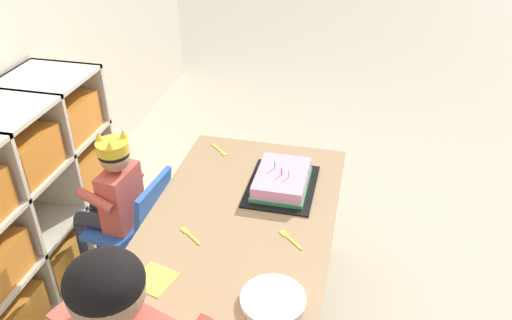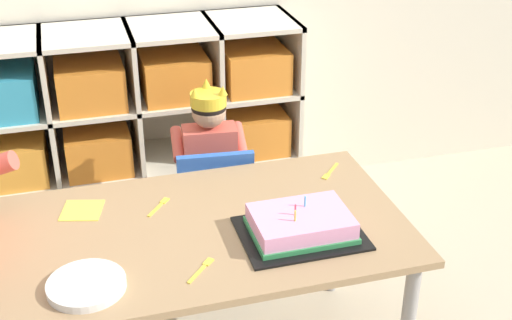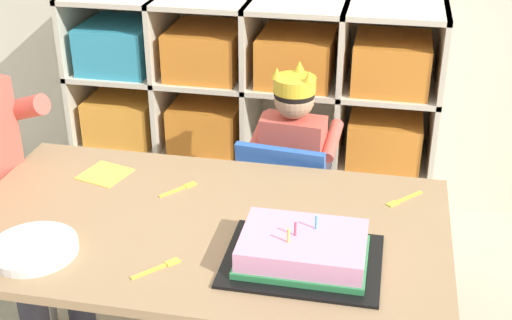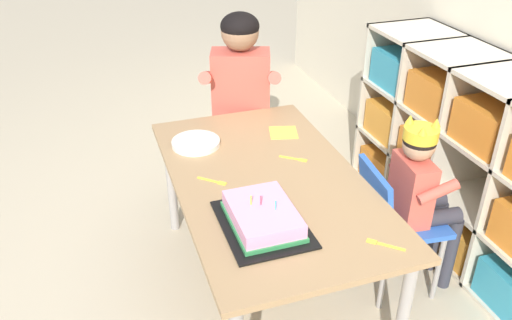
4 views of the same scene
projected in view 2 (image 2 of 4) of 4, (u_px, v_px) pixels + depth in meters
storage_cubby_shelf at (135, 137)px, 3.12m from camera, size 1.46×0.39×0.94m
activity_table at (203, 244)px, 2.20m from camera, size 1.29×0.74×0.60m
classroom_chair_blue at (214, 198)px, 2.75m from camera, size 0.34×0.37×0.64m
child_with_crown at (209, 154)px, 2.78m from camera, size 0.31×0.31×0.85m
birthday_cake_on_tray at (301, 226)px, 2.12m from camera, size 0.38×0.29×0.11m
paper_plate_stack at (86, 285)px, 1.89m from camera, size 0.22×0.22×0.02m
paper_napkin_square at (82, 210)px, 2.26m from camera, size 0.16×0.16×0.00m
fork_by_napkin at (330, 172)px, 2.49m from camera, size 0.10×0.11×0.00m
fork_near_cake_tray at (202, 269)px, 1.98m from camera, size 0.10×0.11×0.00m
fork_scattered_mid_table at (159, 206)px, 2.28m from camera, size 0.09×0.11×0.00m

